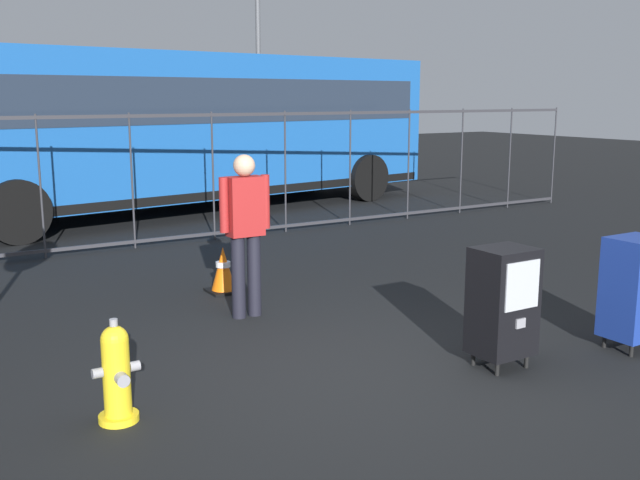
# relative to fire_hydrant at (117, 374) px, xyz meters

# --- Properties ---
(ground_plane) EXTENTS (60.00, 60.00, 0.00)m
(ground_plane) POSITION_rel_fire_hydrant_xyz_m (1.95, -0.23, -0.35)
(ground_plane) COLOR black
(fire_hydrant) EXTENTS (0.33, 0.32, 0.75)m
(fire_hydrant) POSITION_rel_fire_hydrant_xyz_m (0.00, 0.00, 0.00)
(fire_hydrant) COLOR yellow
(fire_hydrant) RESTS_ON ground_plane
(newspaper_box_primary) EXTENTS (0.48, 0.42, 1.02)m
(newspaper_box_primary) POSITION_rel_fire_hydrant_xyz_m (4.37, -0.92, 0.22)
(newspaper_box_primary) COLOR black
(newspaper_box_primary) RESTS_ON ground_plane
(newspaper_box_secondary) EXTENTS (0.48, 0.42, 1.02)m
(newspaper_box_secondary) POSITION_rel_fire_hydrant_xyz_m (3.05, -0.63, 0.22)
(newspaper_box_secondary) COLOR black
(newspaper_box_secondary) RESTS_ON ground_plane
(pedestrian) EXTENTS (0.55, 0.22, 1.67)m
(pedestrian) POSITION_rel_fire_hydrant_xyz_m (1.86, 1.79, 0.60)
(pedestrian) COLOR black
(pedestrian) RESTS_ON ground_plane
(traffic_cone) EXTENTS (0.36, 0.36, 0.53)m
(traffic_cone) POSITION_rel_fire_hydrant_xyz_m (2.05, 2.79, -0.09)
(traffic_cone) COLOR black
(traffic_cone) RESTS_ON ground_plane
(fence_barrier) EXTENTS (18.03, 0.04, 2.00)m
(fence_barrier) POSITION_rel_fire_hydrant_xyz_m (1.95, 5.78, 0.67)
(fence_barrier) COLOR #2D2D33
(fence_barrier) RESTS_ON ground_plane
(bus_near) EXTENTS (10.75, 3.99, 3.00)m
(bus_near) POSITION_rel_fire_hydrant_xyz_m (3.98, 8.78, 1.36)
(bus_near) COLOR #19519E
(bus_near) RESTS_ON ground_plane
(bus_far) EXTENTS (10.61, 3.20, 3.00)m
(bus_far) POSITION_rel_fire_hydrant_xyz_m (2.21, 12.95, 1.36)
(bus_far) COLOR beige
(bus_far) RESTS_ON ground_plane
(street_light_near_left) EXTENTS (0.32, 0.32, 8.41)m
(street_light_near_left) POSITION_rel_fire_hydrant_xyz_m (8.54, 14.65, 4.44)
(street_light_near_left) COLOR #4C4F54
(street_light_near_left) RESTS_ON ground_plane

